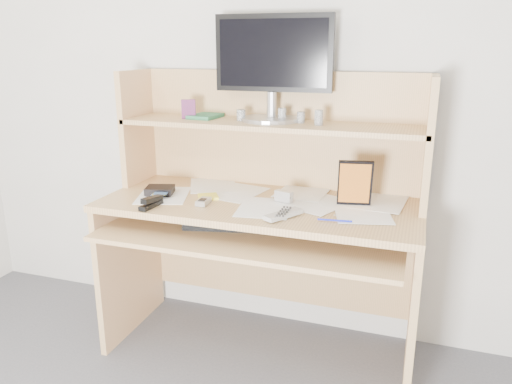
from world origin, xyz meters
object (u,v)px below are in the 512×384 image
(tv_remote, at_px, (284,214))
(monitor, at_px, (273,65))
(desk, at_px, (265,208))
(keyboard, at_px, (231,224))
(game_case, at_px, (355,183))

(tv_remote, xyz_separation_m, monitor, (-0.17, 0.39, 0.56))
(desk, relative_size, tv_remote, 7.83)
(monitor, bearing_deg, keyboard, -108.93)
(keyboard, relative_size, game_case, 2.09)
(keyboard, distance_m, tv_remote, 0.30)
(game_case, bearing_deg, desk, 165.29)
(tv_remote, distance_m, monitor, 0.71)
(keyboard, bearing_deg, game_case, 2.11)
(keyboard, height_order, monitor, monitor)
(keyboard, xyz_separation_m, tv_remote, (0.26, -0.09, 0.10))
(monitor, bearing_deg, tv_remote, -67.81)
(monitor, bearing_deg, game_case, -22.37)
(game_case, bearing_deg, keyboard, -175.73)
(keyboard, height_order, game_case, game_case)
(desk, height_order, tv_remote, desk)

